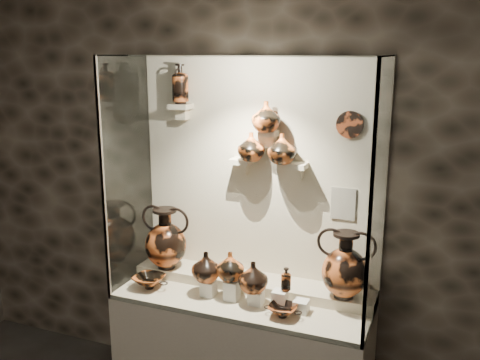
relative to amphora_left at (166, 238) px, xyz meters
name	(u,v)px	position (x,y,z in m)	size (l,w,h in m)	color
wall_back	(259,174)	(0.63, 0.21, 0.48)	(5.00, 0.02, 3.20)	black
plinth	(242,355)	(0.63, -0.11, -0.72)	(1.70, 0.60, 0.80)	beige
front_tier	(242,299)	(0.63, -0.11, -0.31)	(1.68, 0.58, 0.03)	beige
rear_tier	(251,284)	(0.63, 0.06, -0.27)	(1.70, 0.25, 0.10)	beige
back_panel	(259,175)	(0.63, 0.20, 0.48)	(1.70, 0.03, 1.60)	beige
glass_front	(223,197)	(0.63, -0.41, 0.48)	(1.70, 0.01, 1.60)	white
glass_left	(128,174)	(-0.22, -0.11, 0.48)	(0.01, 0.60, 1.60)	white
glass_right	(379,199)	(1.48, -0.11, 0.48)	(0.01, 0.60, 1.60)	white
glass_top	(242,55)	(0.63, -0.11, 1.27)	(1.70, 0.60, 0.01)	white
frame_post_left	(103,183)	(-0.21, -0.40, 0.48)	(0.02, 0.02, 1.60)	gray
frame_post_right	(370,212)	(1.47, -0.40, 0.48)	(0.02, 0.02, 1.60)	gray
pedestal_a	(209,288)	(0.41, -0.16, -0.24)	(0.09, 0.09, 0.10)	silver
pedestal_b	(232,290)	(0.58, -0.16, -0.23)	(0.09, 0.09, 0.13)	silver
pedestal_c	(256,297)	(0.75, -0.16, -0.25)	(0.09, 0.09, 0.09)	silver
pedestal_d	(280,299)	(0.91, -0.16, -0.23)	(0.09, 0.09, 0.12)	silver
pedestal_e	(301,306)	(1.05, -0.16, -0.25)	(0.09, 0.09, 0.08)	silver
bracket_ul	(181,106)	(0.08, 0.13, 0.93)	(0.14, 0.12, 0.04)	beige
bracket_ca	(241,161)	(0.53, 0.13, 0.58)	(0.14, 0.12, 0.04)	beige
bracket_cb	(270,133)	(0.73, 0.13, 0.78)	(0.10, 0.12, 0.04)	beige
bracket_cc	(296,166)	(0.91, 0.13, 0.58)	(0.14, 0.12, 0.04)	beige
amphora_left	(166,238)	(0.00, 0.00, 0.00)	(0.36, 0.36, 0.44)	#BA5423
amphora_right	(345,265)	(1.28, 0.00, 0.00)	(0.35, 0.35, 0.44)	#BA5423
jug_a	(206,266)	(0.39, -0.16, -0.09)	(0.19, 0.19, 0.20)	#BA5423
jug_b	(230,266)	(0.56, -0.15, -0.07)	(0.18, 0.18, 0.19)	#C65A23
jug_c	(253,277)	(0.73, -0.18, -0.10)	(0.19, 0.19, 0.20)	#BA5423
lekythos_small	(286,278)	(0.94, -0.15, -0.09)	(0.08, 0.08, 0.17)	#C65A23
kylix_left	(149,281)	(-0.02, -0.22, -0.24)	(0.27, 0.23, 0.11)	#C65A23
kylix_right	(283,310)	(0.96, -0.26, -0.25)	(0.23, 0.19, 0.09)	#BA5423
lekythos_tall	(180,81)	(0.09, 0.12, 1.10)	(0.12, 0.12, 0.31)	#BA5423
ovoid_vase_a	(251,147)	(0.62, 0.09, 0.69)	(0.18, 0.18, 0.19)	#C65A23
ovoid_vase_b	(266,116)	(0.72, 0.08, 0.89)	(0.19, 0.19, 0.19)	#C65A23
ovoid_vase_c	(282,148)	(0.83, 0.08, 0.69)	(0.19, 0.19, 0.19)	#C65A23
wall_plate	(350,125)	(1.24, 0.18, 0.85)	(0.17, 0.17, 0.02)	#AB4721
info_placard	(343,204)	(1.22, 0.18, 0.34)	(0.16, 0.01, 0.21)	beige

